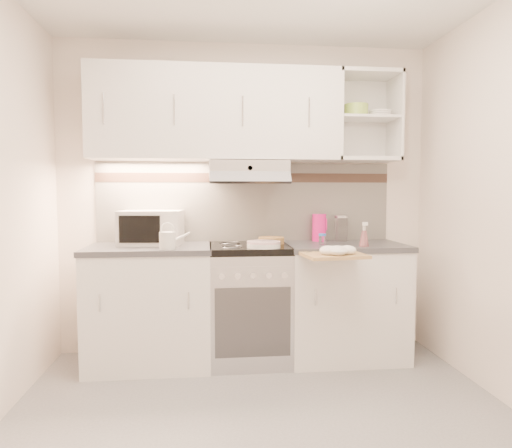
# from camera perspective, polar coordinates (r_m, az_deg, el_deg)

# --- Properties ---
(ground) EXTENTS (3.00, 3.00, 0.00)m
(ground) POSITION_cam_1_polar(r_m,az_deg,el_deg) (2.71, 1.48, -24.75)
(ground) COLOR gray
(ground) RESTS_ON ground
(room_shell) EXTENTS (3.04, 2.84, 2.52)m
(room_shell) POSITION_cam_1_polar(r_m,az_deg,el_deg) (2.76, 0.57, 10.76)
(room_shell) COLOR white
(room_shell) RESTS_ON ground
(base_cabinet_left) EXTENTS (0.90, 0.60, 0.86)m
(base_cabinet_left) POSITION_cam_1_polar(r_m,az_deg,el_deg) (3.59, -13.07, -10.17)
(base_cabinet_left) COLOR white
(base_cabinet_left) RESTS_ON ground
(worktop_left) EXTENTS (0.92, 0.62, 0.04)m
(worktop_left) POSITION_cam_1_polar(r_m,az_deg,el_deg) (3.51, -13.19, -3.02)
(worktop_left) COLOR #47474C
(worktop_left) RESTS_ON base_cabinet_left
(base_cabinet_right) EXTENTS (0.90, 0.60, 0.86)m
(base_cabinet_right) POSITION_cam_1_polar(r_m,az_deg,el_deg) (3.72, 10.90, -9.64)
(base_cabinet_right) COLOR white
(base_cabinet_right) RESTS_ON ground
(worktop_right) EXTENTS (0.92, 0.62, 0.04)m
(worktop_right) POSITION_cam_1_polar(r_m,az_deg,el_deg) (3.64, 10.99, -2.74)
(worktop_right) COLOR #47474C
(worktop_right) RESTS_ON base_cabinet_right
(electric_range) EXTENTS (0.60, 0.60, 0.90)m
(electric_range) POSITION_cam_1_polar(r_m,az_deg,el_deg) (3.57, -0.86, -9.79)
(electric_range) COLOR #B7B7BC
(electric_range) RESTS_ON ground
(microwave) EXTENTS (0.49, 0.38, 0.26)m
(microwave) POSITION_cam_1_polar(r_m,az_deg,el_deg) (3.60, -12.95, -0.42)
(microwave) COLOR silver
(microwave) RESTS_ON worktop_left
(watering_can) EXTENTS (0.22, 0.11, 0.19)m
(watering_can) POSITION_cam_1_polar(r_m,az_deg,el_deg) (3.26, -10.88, -1.94)
(watering_can) COLOR silver
(watering_can) RESTS_ON worktop_left
(plate_stack) EXTENTS (0.24, 0.24, 0.05)m
(plate_stack) POSITION_cam_1_polar(r_m,az_deg,el_deg) (3.32, 0.96, -2.55)
(plate_stack) COLOR silver
(plate_stack) RESTS_ON electric_range
(bread_loaf) EXTENTS (0.20, 0.20, 0.05)m
(bread_loaf) POSITION_cam_1_polar(r_m,az_deg,el_deg) (3.57, 1.93, -2.07)
(bread_loaf) COLOR #A27841
(bread_loaf) RESTS_ON electric_range
(pink_pitcher) EXTENTS (0.12, 0.11, 0.22)m
(pink_pitcher) POSITION_cam_1_polar(r_m,az_deg,el_deg) (3.78, 7.91, -0.43)
(pink_pitcher) COLOR #E6147B
(pink_pitcher) RESTS_ON worktop_right
(glass_jar) EXTENTS (0.11, 0.11, 0.21)m
(glass_jar) POSITION_cam_1_polar(r_m,az_deg,el_deg) (3.82, 10.59, -0.50)
(glass_jar) COLOR white
(glass_jar) RESTS_ON worktop_right
(spice_jar) EXTENTS (0.06, 0.06, 0.08)m
(spice_jar) POSITION_cam_1_polar(r_m,az_deg,el_deg) (3.55, 8.29, -1.86)
(spice_jar) COLOR silver
(spice_jar) RESTS_ON worktop_right
(spray_bottle) EXTENTS (0.07, 0.07, 0.19)m
(spray_bottle) POSITION_cam_1_polar(r_m,az_deg,el_deg) (3.47, 13.36, -1.51)
(spray_bottle) COLOR pink
(spray_bottle) RESTS_ON worktop_right
(cutting_board) EXTENTS (0.45, 0.41, 0.02)m
(cutting_board) POSITION_cam_1_polar(r_m,az_deg,el_deg) (3.19, 9.54, -3.81)
(cutting_board) COLOR tan
(cutting_board) RESTS_ON base_cabinet_right
(dish_towel) EXTENTS (0.33, 0.31, 0.07)m
(dish_towel) POSITION_cam_1_polar(r_m,az_deg,el_deg) (3.15, 9.99, -3.07)
(dish_towel) COLOR silver
(dish_towel) RESTS_ON cutting_board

